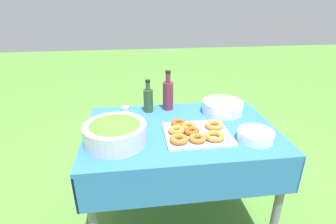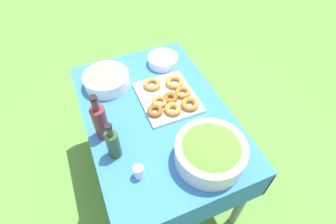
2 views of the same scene
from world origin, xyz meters
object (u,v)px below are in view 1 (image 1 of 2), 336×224
donut_platter (195,133)px  olive_oil_bottle (148,99)px  plate_stack (255,135)px  pasta_bowl (223,105)px  salad_bowl (115,132)px  wine_bottle (168,94)px

donut_platter → olive_oil_bottle: olive_oil_bottle is taller
plate_stack → pasta_bowl: bearing=-81.4°
pasta_bowl → salad_bowl: bearing=24.6°
plate_stack → wine_bottle: bearing=-50.0°
pasta_bowl → donut_platter: (0.27, 0.32, -0.03)m
pasta_bowl → donut_platter: size_ratio=0.72×
donut_platter → wine_bottle: size_ratio=1.38×
salad_bowl → pasta_bowl: (-0.74, -0.34, -0.02)m
salad_bowl → wine_bottle: 0.58m
wine_bottle → salad_bowl: bearing=51.6°
pasta_bowl → plate_stack: size_ratio=1.40×
pasta_bowl → olive_oil_bottle: bearing=-9.7°
plate_stack → wine_bottle: 0.70m
olive_oil_bottle → salad_bowl: bearing=63.5°
pasta_bowl → donut_platter: bearing=49.2°
wine_bottle → donut_platter: bearing=104.0°
plate_stack → wine_bottle: wine_bottle is taller
salad_bowl → donut_platter: size_ratio=0.89×
olive_oil_bottle → wine_bottle: size_ratio=0.82×
pasta_bowl → olive_oil_bottle: 0.54m
olive_oil_bottle → wine_bottle: wine_bottle is taller
pasta_bowl → wine_bottle: size_ratio=0.99×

